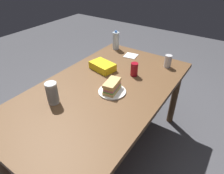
% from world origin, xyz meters
% --- Properties ---
extents(ground_plane, '(8.00, 8.00, 0.00)m').
position_xyz_m(ground_plane, '(0.00, 0.00, 0.00)').
color(ground_plane, '#4C4C51').
extents(dining_table, '(1.71, 0.97, 0.75)m').
position_xyz_m(dining_table, '(0.00, 0.00, 0.67)').
color(dining_table, brown).
rests_on(dining_table, ground_plane).
extents(paper_plate, '(0.22, 0.22, 0.01)m').
position_xyz_m(paper_plate, '(-0.00, -0.10, 0.76)').
color(paper_plate, white).
rests_on(paper_plate, dining_table).
extents(sandwich, '(0.19, 0.13, 0.08)m').
position_xyz_m(sandwich, '(0.00, -0.10, 0.81)').
color(sandwich, '#DBB26B').
rests_on(sandwich, paper_plate).
extents(soda_can_red, '(0.07, 0.07, 0.12)m').
position_xyz_m(soda_can_red, '(0.33, -0.11, 0.81)').
color(soda_can_red, maroon).
rests_on(soda_can_red, dining_table).
extents(chip_bag, '(0.19, 0.26, 0.07)m').
position_xyz_m(chip_bag, '(0.26, 0.18, 0.79)').
color(chip_bag, yellow).
rests_on(chip_bag, dining_table).
extents(water_bottle_tall, '(0.07, 0.07, 0.21)m').
position_xyz_m(water_bottle_tall, '(0.74, 0.35, 0.85)').
color(water_bottle_tall, silver).
rests_on(water_bottle_tall, dining_table).
extents(plastic_cup_stack, '(0.08, 0.08, 0.17)m').
position_xyz_m(plastic_cup_stack, '(-0.35, 0.19, 0.84)').
color(plastic_cup_stack, silver).
rests_on(plastic_cup_stack, dining_table).
extents(soda_can_silver, '(0.07, 0.07, 0.12)m').
position_xyz_m(soda_can_silver, '(0.65, -0.30, 0.81)').
color(soda_can_silver, silver).
rests_on(soda_can_silver, dining_table).
extents(paper_napkin, '(0.15, 0.15, 0.01)m').
position_xyz_m(paper_napkin, '(0.67, 0.11, 0.76)').
color(paper_napkin, white).
rests_on(paper_napkin, dining_table).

